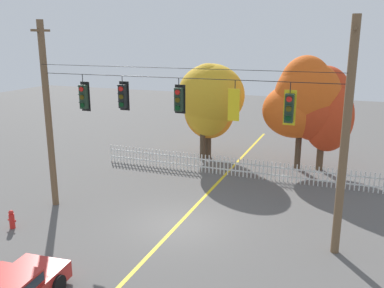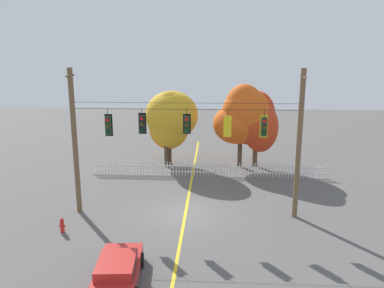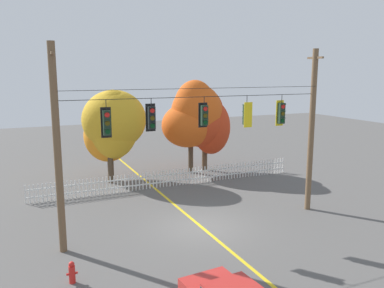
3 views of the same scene
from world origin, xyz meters
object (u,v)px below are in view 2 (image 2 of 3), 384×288
traffic_signal_eastbound_side (264,127)px  fire_hydrant (62,225)px  autumn_maple_near_fence (171,117)px  autumn_maple_far_west (255,122)px  autumn_maple_mid (170,122)px  autumn_oak_far_east (242,116)px  traffic_signal_southbound_primary (108,125)px  traffic_signal_northbound_secondary (187,124)px  parked_car (117,271)px  traffic_signal_northbound_primary (142,124)px  traffic_signal_westbound_side (227,126)px

traffic_signal_eastbound_side → fire_hydrant: size_ratio=1.95×
autumn_maple_near_fence → autumn_maple_far_west: (6.65, 0.20, -0.35)m
autumn_maple_mid → autumn_oak_far_east: size_ratio=0.90×
traffic_signal_southbound_primary → autumn_maple_near_fence: 9.86m
traffic_signal_southbound_primary → traffic_signal_northbound_secondary: bearing=-0.0°
traffic_signal_southbound_primary → fire_hydrant: 5.84m
autumn_oak_far_east → parked_car: bearing=-109.9°
autumn_maple_mid → fire_hydrant: (-4.32, -12.52, -3.19)m
autumn_maple_near_fence → autumn_maple_far_west: autumn_maple_near_fence is taller
traffic_signal_eastbound_side → fire_hydrant: 11.89m
traffic_signal_northbound_primary → traffic_signal_northbound_secondary: 2.47m
traffic_signal_eastbound_side → parked_car: (-6.53, -7.17, -4.60)m
traffic_signal_northbound_primary → autumn_maple_near_fence: bearing=86.7°
fire_hydrant → traffic_signal_southbound_primary: bearing=54.3°
traffic_signal_eastbound_side → autumn_maple_mid: size_ratio=0.26×
traffic_signal_eastbound_side → parked_car: bearing=-132.3°
traffic_signal_southbound_primary → traffic_signal_westbound_side: size_ratio=1.06×
traffic_signal_southbound_primary → traffic_signal_eastbound_side: same height
traffic_signal_northbound_primary → autumn_maple_far_west: bearing=53.4°
autumn_maple_mid → traffic_signal_westbound_side: bearing=-66.7°
traffic_signal_southbound_primary → traffic_signal_northbound_primary: bearing=-0.0°
traffic_signal_westbound_side → autumn_maple_near_fence: 10.44m
traffic_signal_westbound_side → fire_hydrant: bearing=-162.5°
autumn_maple_far_west → parked_car: bearing=-112.7°
traffic_signal_northbound_secondary → autumn_oak_far_east: (3.67, 9.38, -1.13)m
traffic_signal_eastbound_side → autumn_maple_far_west: size_ratio=0.25×
traffic_signal_southbound_primary → autumn_maple_far_west: traffic_signal_southbound_primary is taller
traffic_signal_northbound_primary → autumn_maple_near_fence: (0.54, 9.48, -1.28)m
traffic_signal_southbound_primary → parked_car: size_ratio=0.37×
autumn_maple_far_west → traffic_signal_northbound_secondary: bearing=-116.0°
traffic_signal_southbound_primary → traffic_signal_westbound_side: same height
traffic_signal_northbound_secondary → autumn_maple_mid: traffic_signal_northbound_secondary is taller
traffic_signal_northbound_secondary → autumn_maple_far_west: size_ratio=0.23×
traffic_signal_northbound_secondary → fire_hydrant: traffic_signal_northbound_secondary is taller
traffic_signal_northbound_secondary → autumn_maple_far_west: 10.89m
traffic_signal_northbound_primary → autumn_maple_mid: 9.96m
traffic_signal_southbound_primary → traffic_signal_eastbound_side: 8.57m
traffic_signal_westbound_side → parked_car: size_ratio=0.35×
autumn_maple_far_west → traffic_signal_westbound_side: bearing=-104.5°
autumn_oak_far_east → traffic_signal_southbound_primary: bearing=-130.6°
traffic_signal_southbound_primary → traffic_signal_westbound_side: 6.59m
traffic_signal_westbound_side → autumn_maple_far_west: size_ratio=0.24×
autumn_maple_near_fence → autumn_maple_far_west: size_ratio=1.00×
traffic_signal_eastbound_side → parked_car: 10.74m
traffic_signal_northbound_primary → autumn_maple_near_fence: traffic_signal_northbound_primary is taller
autumn_maple_far_west → fire_hydrant: 16.92m
autumn_maple_mid → parked_car: autumn_maple_mid is taller
traffic_signal_southbound_primary → traffic_signal_westbound_side: bearing=-0.2°
autumn_maple_near_fence → autumn_maple_far_west: bearing=1.7°
parked_car → fire_hydrant: 5.99m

